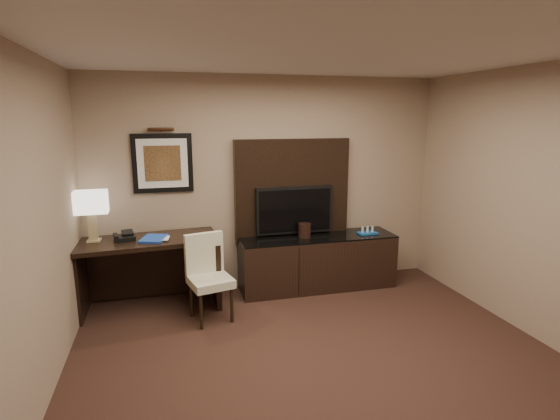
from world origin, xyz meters
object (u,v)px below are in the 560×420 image
object	(u,v)px
desk_chair	(211,281)
table_lamp	(92,218)
tv	(294,210)
minibar_tray	(367,230)
credenza	(317,262)
ice_bucket	(305,230)
desk	(151,273)
desk_phone	(125,236)

from	to	relation	value
desk_chair	table_lamp	xyz separation A→B (m)	(-1.22, 0.54, 0.65)
tv	minibar_tray	world-z (taller)	tv
credenza	ice_bucket	bearing A→B (deg)	-176.49
desk	desk_phone	distance (m)	0.53
desk	desk_phone	size ratio (longest dim) A/B	7.36
desk	credenza	distance (m)	2.08
credenza	tv	xyz separation A→B (m)	(-0.28, 0.14, 0.67)
desk_chair	minibar_tray	bearing A→B (deg)	0.87
tv	minibar_tray	xyz separation A→B (m)	(0.94, -0.20, -0.28)
minibar_tray	table_lamp	bearing A→B (deg)	179.84
table_lamp	ice_bucket	bearing A→B (deg)	0.86
credenza	ice_bucket	xyz separation A→B (m)	(-0.18, -0.01, 0.44)
desk_phone	ice_bucket	distance (m)	2.15
desk_chair	minibar_tray	world-z (taller)	desk_chair
minibar_tray	desk	bearing A→B (deg)	-179.09
table_lamp	desk_phone	xyz separation A→B (m)	(0.33, -0.05, -0.21)
desk_chair	table_lamp	distance (m)	1.48
minibar_tray	credenza	bearing A→B (deg)	175.16
desk_phone	ice_bucket	size ratio (longest dim) A/B	1.17
desk_phone	minibar_tray	xyz separation A→B (m)	(3.00, 0.04, -0.15)
credenza	desk_phone	bearing A→B (deg)	-177.12
desk	minibar_tray	xyz separation A→B (m)	(2.74, 0.04, 0.32)
desk_chair	desk_phone	distance (m)	1.11
desk	minibar_tray	distance (m)	2.76
tv	table_lamp	size ratio (longest dim) A/B	1.92
desk	tv	xyz separation A→B (m)	(1.80, 0.24, 0.60)
desk_phone	table_lamp	bearing A→B (deg)	157.64
credenza	tv	size ratio (longest dim) A/B	2.01
tv	desk_phone	size ratio (longest dim) A/B	4.73
desk_chair	tv	bearing A→B (deg)	18.76
desk_chair	desk_phone	bearing A→B (deg)	137.83
tv	desk_phone	xyz separation A→B (m)	(-2.06, -0.24, -0.13)
table_lamp	desk_phone	distance (m)	0.39
desk_phone	minibar_tray	size ratio (longest dim) A/B	0.85
table_lamp	minibar_tray	xyz separation A→B (m)	(3.33, -0.01, -0.36)
desk_chair	ice_bucket	world-z (taller)	desk_chair
tv	desk_phone	world-z (taller)	tv
desk_phone	minibar_tray	distance (m)	3.00
table_lamp	ice_bucket	xyz separation A→B (m)	(2.48, 0.04, -0.31)
ice_bucket	minibar_tray	world-z (taller)	ice_bucket
credenza	table_lamp	xyz separation A→B (m)	(-2.66, -0.05, 0.75)
desk	table_lamp	distance (m)	0.90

